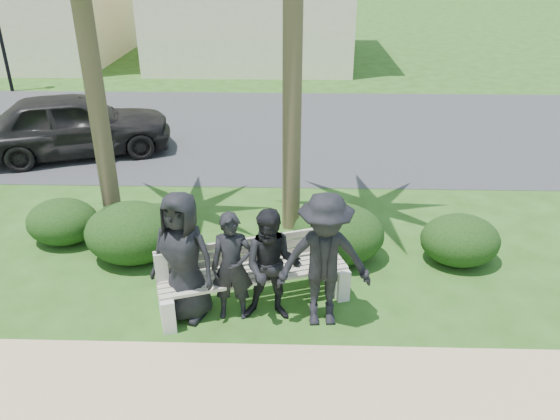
# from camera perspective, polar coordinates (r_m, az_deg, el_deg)

# --- Properties ---
(ground) EXTENTS (160.00, 160.00, 0.00)m
(ground) POSITION_cam_1_polar(r_m,az_deg,el_deg) (8.13, -4.84, -9.19)
(ground) COLOR #264614
(ground) RESTS_ON ground
(footpath) EXTENTS (30.00, 1.60, 0.01)m
(footpath) POSITION_cam_1_polar(r_m,az_deg,el_deg) (6.77, -6.52, -18.08)
(footpath) COLOR tan
(footpath) RESTS_ON ground
(asphalt_street) EXTENTS (160.00, 8.00, 0.01)m
(asphalt_street) POSITION_cam_1_polar(r_m,az_deg,el_deg) (15.34, -1.68, 8.45)
(asphalt_street) COLOR #2D2D30
(asphalt_street) RESTS_ON ground
(park_bench) EXTENTS (2.86, 1.43, 0.94)m
(park_bench) POSITION_cam_1_polar(r_m,az_deg,el_deg) (7.78, -2.62, -7.18)
(park_bench) COLOR gray
(park_bench) RESTS_ON ground
(man_a) EXTENTS (1.04, 0.82, 1.87)m
(man_a) POSITION_cam_1_polar(r_m,az_deg,el_deg) (7.40, -10.11, -4.88)
(man_a) COLOR black
(man_a) RESTS_ON ground
(man_b) EXTENTS (0.59, 0.40, 1.58)m
(man_b) POSITION_cam_1_polar(r_m,az_deg,el_deg) (7.37, -5.01, -5.96)
(man_b) COLOR black
(man_b) RESTS_ON ground
(man_c) EXTENTS (0.82, 0.65, 1.64)m
(man_c) POSITION_cam_1_polar(r_m,az_deg,el_deg) (7.30, -0.83, -5.91)
(man_c) COLOR black
(man_c) RESTS_ON ground
(man_d) EXTENTS (1.29, 0.80, 1.93)m
(man_d) POSITION_cam_1_polar(r_m,az_deg,el_deg) (7.16, 4.65, -5.37)
(man_d) COLOR black
(man_d) RESTS_ON ground
(hedge_a) EXTENTS (1.22, 1.01, 0.79)m
(hedge_a) POSITION_cam_1_polar(r_m,az_deg,el_deg) (10.09, -21.80, -1.01)
(hedge_a) COLOR black
(hedge_a) RESTS_ON ground
(hedge_b) EXTENTS (1.53, 1.26, 1.00)m
(hedge_b) POSITION_cam_1_polar(r_m,az_deg,el_deg) (9.14, -15.20, -2.12)
(hedge_b) COLOR black
(hedge_b) RESTS_ON ground
(hedge_c) EXTENTS (1.20, 0.99, 0.78)m
(hedge_c) POSITION_cam_1_polar(r_m,az_deg,el_deg) (9.44, -12.74, -1.63)
(hedge_c) COLOR black
(hedge_c) RESTS_ON ground
(hedge_d) EXTENTS (1.49, 1.23, 0.97)m
(hedge_d) POSITION_cam_1_polar(r_m,az_deg,el_deg) (8.87, 6.12, -2.31)
(hedge_d) COLOR black
(hedge_d) RESTS_ON ground
(hedge_f) EXTENTS (1.27, 1.05, 0.83)m
(hedge_f) POSITION_cam_1_polar(r_m,az_deg,el_deg) (9.24, 18.32, -2.87)
(hedge_f) COLOR black
(hedge_f) RESTS_ON ground
(car_a) EXTENTS (4.82, 3.15, 1.53)m
(car_a) POSITION_cam_1_polar(r_m,az_deg,el_deg) (14.08, -20.70, 8.37)
(car_a) COLOR black
(car_a) RESTS_ON ground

